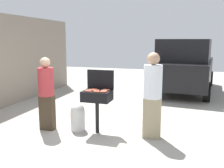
# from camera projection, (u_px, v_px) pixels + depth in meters

# --- Properties ---
(ground_plane) EXTENTS (24.00, 24.00, 0.00)m
(ground_plane) POSITION_uv_depth(u_px,v_px,m) (93.00, 129.00, 5.70)
(ground_plane) COLOR #9E998E
(bbq_grill) EXTENTS (0.60, 0.44, 0.93)m
(bbq_grill) POSITION_uv_depth(u_px,v_px,m) (97.00, 97.00, 5.36)
(bbq_grill) COLOR black
(bbq_grill) RESTS_ON ground
(grill_lid_open) EXTENTS (0.60, 0.05, 0.42)m
(grill_lid_open) POSITION_uv_depth(u_px,v_px,m) (100.00, 79.00, 5.51)
(grill_lid_open) COLOR black
(grill_lid_open) RESTS_ON bbq_grill
(hot_dog_0) EXTENTS (0.13, 0.03, 0.03)m
(hot_dog_0) POSITION_uv_depth(u_px,v_px,m) (104.00, 91.00, 5.23)
(hot_dog_0) COLOR #C6593D
(hot_dog_0) RESTS_ON bbq_grill
(hot_dog_1) EXTENTS (0.13, 0.04, 0.03)m
(hot_dog_1) POSITION_uv_depth(u_px,v_px,m) (104.00, 91.00, 5.29)
(hot_dog_1) COLOR #AD4228
(hot_dog_1) RESTS_ON bbq_grill
(hot_dog_2) EXTENTS (0.13, 0.03, 0.03)m
(hot_dog_2) POSITION_uv_depth(u_px,v_px,m) (95.00, 89.00, 5.46)
(hot_dog_2) COLOR #B74C33
(hot_dog_2) RESTS_ON bbq_grill
(hot_dog_3) EXTENTS (0.13, 0.04, 0.03)m
(hot_dog_3) POSITION_uv_depth(u_px,v_px,m) (96.00, 92.00, 5.16)
(hot_dog_3) COLOR #AD4228
(hot_dog_3) RESTS_ON bbq_grill
(hot_dog_4) EXTENTS (0.13, 0.03, 0.03)m
(hot_dog_4) POSITION_uv_depth(u_px,v_px,m) (88.00, 91.00, 5.22)
(hot_dog_4) COLOR #C6593D
(hot_dog_4) RESTS_ON bbq_grill
(hot_dog_5) EXTENTS (0.13, 0.03, 0.03)m
(hot_dog_5) POSITION_uv_depth(u_px,v_px,m) (87.00, 91.00, 5.29)
(hot_dog_5) COLOR #C6593D
(hot_dog_5) RESTS_ON bbq_grill
(hot_dog_6) EXTENTS (0.13, 0.04, 0.03)m
(hot_dog_6) POSITION_uv_depth(u_px,v_px,m) (103.00, 92.00, 5.20)
(hot_dog_6) COLOR #C6593D
(hot_dog_6) RESTS_ON bbq_grill
(hot_dog_7) EXTENTS (0.13, 0.03, 0.03)m
(hot_dog_7) POSITION_uv_depth(u_px,v_px,m) (107.00, 90.00, 5.39)
(hot_dog_7) COLOR #B74C33
(hot_dog_7) RESTS_ON bbq_grill
(hot_dog_8) EXTENTS (0.13, 0.03, 0.03)m
(hot_dog_8) POSITION_uv_depth(u_px,v_px,m) (93.00, 90.00, 5.33)
(hot_dog_8) COLOR #B74C33
(hot_dog_8) RESTS_ON bbq_grill
(hot_dog_9) EXTENTS (0.13, 0.04, 0.03)m
(hot_dog_9) POSITION_uv_depth(u_px,v_px,m) (97.00, 90.00, 5.37)
(hot_dog_9) COLOR #B74C33
(hot_dog_9) RESTS_ON bbq_grill
(hot_dog_10) EXTENTS (0.13, 0.04, 0.03)m
(hot_dog_10) POSITION_uv_depth(u_px,v_px,m) (103.00, 92.00, 5.15)
(hot_dog_10) COLOR #AD4228
(hot_dog_10) RESTS_ON bbq_grill
(hot_dog_11) EXTENTS (0.13, 0.04, 0.03)m
(hot_dog_11) POSITION_uv_depth(u_px,v_px,m) (90.00, 90.00, 5.32)
(hot_dog_11) COLOR #B74C33
(hot_dog_11) RESTS_ON bbq_grill
(hot_dog_12) EXTENTS (0.13, 0.04, 0.03)m
(hot_dog_12) POSITION_uv_depth(u_px,v_px,m) (96.00, 91.00, 5.27)
(hot_dog_12) COLOR #B74C33
(hot_dog_12) RESTS_ON bbq_grill
(hot_dog_13) EXTENTS (0.13, 0.03, 0.03)m
(hot_dog_13) POSITION_uv_depth(u_px,v_px,m) (106.00, 90.00, 5.36)
(hot_dog_13) COLOR #C6593D
(hot_dog_13) RESTS_ON bbq_grill
(hot_dog_14) EXTENTS (0.13, 0.03, 0.03)m
(hot_dog_14) POSITION_uv_depth(u_px,v_px,m) (92.00, 90.00, 5.40)
(hot_dog_14) COLOR #AD4228
(hot_dog_14) RESTS_ON bbq_grill
(hot_dog_15) EXTENTS (0.13, 0.03, 0.03)m
(hot_dog_15) POSITION_uv_depth(u_px,v_px,m) (97.00, 91.00, 5.21)
(hot_dog_15) COLOR #AD4228
(hot_dog_15) RESTS_ON bbq_grill
(propane_tank) EXTENTS (0.32, 0.32, 0.62)m
(propane_tank) POSITION_uv_depth(u_px,v_px,m) (78.00, 116.00, 5.59)
(propane_tank) COLOR silver
(propane_tank) RESTS_ON ground
(person_left) EXTENTS (0.34, 0.34, 1.62)m
(person_left) POSITION_uv_depth(u_px,v_px,m) (46.00, 91.00, 5.54)
(person_left) COLOR #3F3323
(person_left) RESTS_ON ground
(person_right) EXTENTS (0.37, 0.37, 1.75)m
(person_right) POSITION_uv_depth(u_px,v_px,m) (153.00, 93.00, 5.04)
(person_right) COLOR gray
(person_right) RESTS_ON ground
(parked_minivan) EXTENTS (2.38, 4.56, 2.02)m
(parked_minivan) POSITION_uv_depth(u_px,v_px,m) (185.00, 65.00, 9.78)
(parked_minivan) COLOR black
(parked_minivan) RESTS_ON ground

